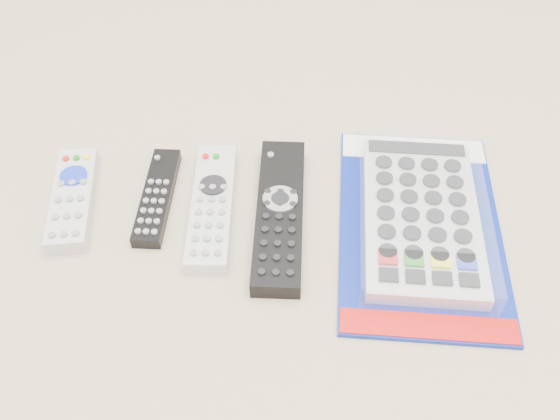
{
  "coord_description": "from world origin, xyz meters",
  "views": [
    {
      "loc": [
        -0.01,
        -0.55,
        0.61
      ],
      "look_at": [
        0.02,
        -0.02,
        0.01
      ],
      "focal_mm": 40.0,
      "sensor_mm": 36.0,
      "label": 1
    }
  ],
  "objects_px": {
    "remote_small_grey": "(73,199)",
    "remote_silver_dvd": "(212,206)",
    "remote_large_black": "(280,214)",
    "remote_slim_black": "(157,197)",
    "jumbo_remote_packaged": "(421,215)"
  },
  "relations": [
    {
      "from": "remote_large_black",
      "to": "remote_slim_black",
      "type": "bearing_deg",
      "value": 170.96
    },
    {
      "from": "remote_large_black",
      "to": "jumbo_remote_packaged",
      "type": "relative_size",
      "value": 0.7
    },
    {
      "from": "remote_small_grey",
      "to": "remote_large_black",
      "type": "distance_m",
      "value": 0.27
    },
    {
      "from": "jumbo_remote_packaged",
      "to": "remote_small_grey",
      "type": "bearing_deg",
      "value": -179.82
    },
    {
      "from": "remote_silver_dvd",
      "to": "remote_large_black",
      "type": "height_order",
      "value": "remote_large_black"
    },
    {
      "from": "remote_small_grey",
      "to": "remote_large_black",
      "type": "relative_size",
      "value": 0.68
    },
    {
      "from": "remote_small_grey",
      "to": "remote_large_black",
      "type": "xyz_separation_m",
      "value": [
        0.27,
        -0.04,
        0.0
      ]
    },
    {
      "from": "remote_small_grey",
      "to": "jumbo_remote_packaged",
      "type": "bearing_deg",
      "value": -10.33
    },
    {
      "from": "remote_slim_black",
      "to": "jumbo_remote_packaged",
      "type": "distance_m",
      "value": 0.34
    },
    {
      "from": "remote_silver_dvd",
      "to": "jumbo_remote_packaged",
      "type": "relative_size",
      "value": 0.59
    },
    {
      "from": "remote_small_grey",
      "to": "jumbo_remote_packaged",
      "type": "relative_size",
      "value": 0.48
    },
    {
      "from": "remote_silver_dvd",
      "to": "remote_large_black",
      "type": "relative_size",
      "value": 0.84
    },
    {
      "from": "remote_small_grey",
      "to": "remote_large_black",
      "type": "height_order",
      "value": "remote_large_black"
    },
    {
      "from": "remote_silver_dvd",
      "to": "remote_slim_black",
      "type": "bearing_deg",
      "value": 166.88
    },
    {
      "from": "remote_small_grey",
      "to": "remote_silver_dvd",
      "type": "bearing_deg",
      "value": -9.45
    }
  ]
}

